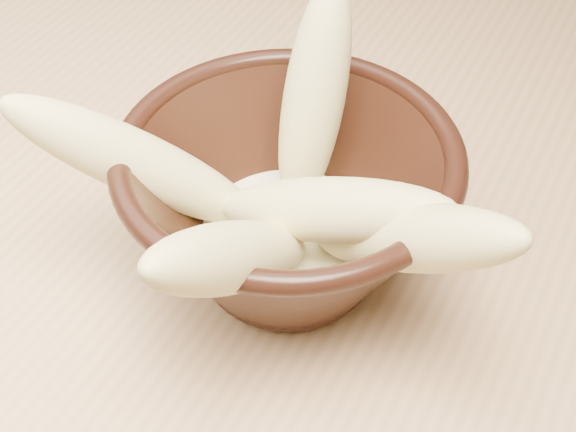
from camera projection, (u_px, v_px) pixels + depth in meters
name	position (u px, v px, depth m)	size (l,w,h in m)	color
table	(286.00, 189.00, 0.78)	(1.20, 0.80, 0.75)	tan
bowl	(288.00, 205.00, 0.55)	(0.23, 0.23, 0.13)	black
milk_puddle	(288.00, 236.00, 0.57)	(0.13, 0.13, 0.02)	#F5F0C5
banana_upright	(314.00, 98.00, 0.54)	(0.04, 0.04, 0.17)	#F4E590
banana_left	(139.00, 164.00, 0.52)	(0.04, 0.04, 0.19)	#F4E590
banana_right	(407.00, 237.00, 0.48)	(0.04, 0.04, 0.19)	#F4E590
banana_across	(331.00, 210.00, 0.50)	(0.04, 0.04, 0.17)	#F4E590
banana_front	(236.00, 257.00, 0.46)	(0.04, 0.04, 0.20)	#F4E590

